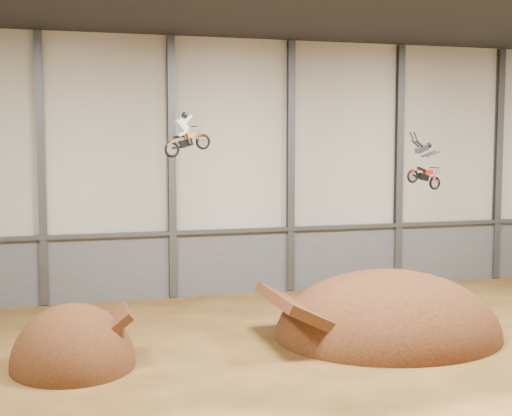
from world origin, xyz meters
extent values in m
plane|color=#4F3315|center=(0.00, 0.00, 0.00)|extent=(40.00, 40.00, 0.00)
cube|color=beige|center=(0.00, 15.00, 7.00)|extent=(40.00, 0.10, 14.00)
cube|color=#5C5E64|center=(0.00, 14.90, 1.75)|extent=(39.80, 0.18, 3.50)
cube|color=#47494F|center=(0.00, 14.75, 3.55)|extent=(39.80, 0.35, 0.20)
cube|color=#47494F|center=(-10.00, 14.80, 7.00)|extent=(0.40, 0.36, 13.90)
cube|color=#47494F|center=(-3.33, 14.80, 7.00)|extent=(0.40, 0.36, 13.90)
cube|color=#47494F|center=(3.33, 14.80, 7.00)|extent=(0.40, 0.36, 13.90)
cube|color=#47494F|center=(10.00, 14.80, 7.00)|extent=(0.40, 0.36, 13.90)
cube|color=#47494F|center=(16.67, 14.80, 7.00)|extent=(0.40, 0.36, 13.90)
ellipsoid|color=#3A1C0E|center=(-8.88, 4.25, 0.00)|extent=(4.67, 5.39, 4.67)
ellipsoid|color=#3A1C0E|center=(4.42, 4.71, 0.00)|extent=(9.95, 8.80, 5.74)
camera|label=1|loc=(-9.44, -22.90, 8.49)|focal=50.00mm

